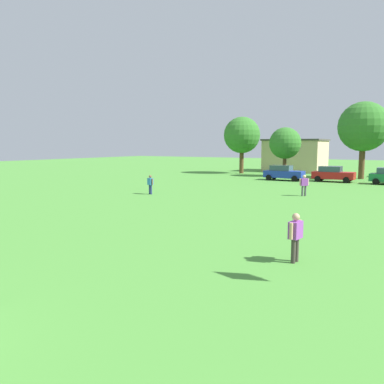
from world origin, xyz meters
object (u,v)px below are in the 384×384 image
tree_left (285,143)px  tree_far_left (242,135)px  parked_car_blue_0 (283,173)px  tree_right (364,127)px  bystander_near_trees (150,183)px  adult_bystander (295,233)px  parked_car_red_1 (333,174)px  bystander_midfield (304,183)px

tree_left → tree_far_left: bearing=162.8°
parked_car_blue_0 → tree_far_left: 12.31m
tree_left → parked_car_blue_0: bearing=-72.9°
tree_far_left → tree_right: tree_right is taller
bystander_near_trees → tree_right: bearing=-94.7°
adult_bystander → tree_far_left: tree_far_left is taller
parked_car_red_1 → tree_far_left: bearing=154.2°
parked_car_red_1 → parked_car_blue_0: bearing=-168.1°
parked_car_red_1 → tree_far_left: size_ratio=0.55×
bystander_near_trees → parked_car_blue_0: (5.17, 17.78, -0.06)m
bystander_midfield → tree_left: (-7.47, 18.05, 3.17)m
bystander_midfield → tree_far_left: size_ratio=0.21×
bystander_midfield → parked_car_blue_0: size_ratio=0.38×
bystander_near_trees → tree_right: (12.35, 24.38, 5.11)m
bystander_midfield → tree_right: tree_right is taller
parked_car_blue_0 → bystander_near_trees: bearing=-106.2°
tree_far_left → tree_left: bearing=-17.2°
adult_bystander → parked_car_blue_0: size_ratio=0.39×
parked_car_red_1 → tree_far_left: (-13.66, 6.60, 4.42)m
adult_bystander → tree_far_left: 42.57m
parked_car_blue_0 → tree_far_left: (-8.54, 7.68, 4.42)m
bystander_near_trees → tree_left: size_ratio=0.25×
bystander_near_trees → tree_far_left: (-3.38, 25.46, 4.36)m
bystander_midfield → parked_car_red_1: size_ratio=0.38×
adult_bystander → tree_far_left: bearing=34.3°
parked_car_blue_0 → tree_right: 11.04m
bystander_near_trees → parked_car_blue_0: parked_car_blue_0 is taller
bystander_midfield → tree_left: 19.79m
tree_far_left → bystander_midfield: bearing=-54.6°
tree_right → tree_left: bearing=-173.4°
parked_car_blue_0 → tree_left: (-1.71, 5.57, 3.29)m
tree_far_left → tree_right: bearing=-4.0°
bystander_near_trees → tree_far_left: size_ratio=0.20×
bystander_midfield → tree_right: size_ratio=0.19×
bystander_near_trees → parked_car_blue_0: 18.52m
bystander_near_trees → bystander_midfield: size_ratio=0.94×
parked_car_red_1 → tree_right: size_ratio=0.48×
parked_car_red_1 → adult_bystander: bearing=-80.5°
tree_far_left → adult_bystander: bearing=-63.5°
bystander_near_trees → parked_car_blue_0: size_ratio=0.36×
bystander_near_trees → adult_bystander: bearing=163.4°
bystander_midfield → tree_right: 19.79m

